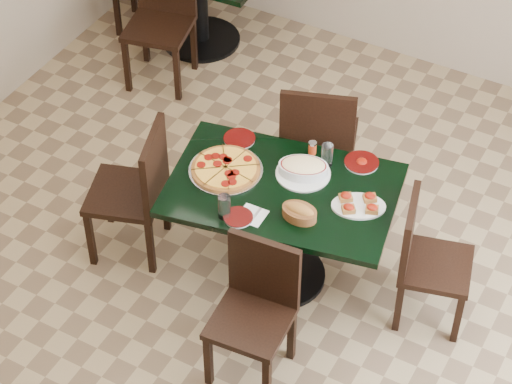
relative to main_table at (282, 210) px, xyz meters
The scene contains 18 objects.
floor 0.63m from the main_table, 115.60° to the right, with size 5.50×5.50×0.00m, color #907953.
main_table is the anchor object (origin of this frame).
chair_far 0.70m from the main_table, 98.74° to the left, with size 0.58×0.58×0.98m.
chair_near 0.65m from the main_table, 74.59° to the right, with size 0.44×0.44×0.87m.
chair_right 0.85m from the main_table, 10.17° to the left, with size 0.49×0.49×0.85m.
chair_left 0.89m from the main_table, 167.44° to the right, with size 0.55×0.55×0.94m.
back_chair_near 2.25m from the main_table, 140.60° to the left, with size 0.54×0.54×0.97m.
pepperoni_pizza 0.40m from the main_table, behind, with size 0.43×0.43×0.04m.
lasagna_casserole 0.28m from the main_table, 71.50° to the left, with size 0.33×0.32×0.09m.
bread_basket 0.34m from the main_table, 41.32° to the right, with size 0.21×0.15×0.09m.
bruschetta_platter 0.49m from the main_table, ahead, with size 0.36×0.32×0.05m.
side_plate_near 0.40m from the main_table, 106.48° to the right, with size 0.16×0.16×0.02m.
side_plate_far_r 0.54m from the main_table, 52.39° to the left, with size 0.20×0.20×0.03m.
side_plate_far_l 0.52m from the main_table, 149.84° to the left, with size 0.19×0.19×0.02m.
napkin_setting 0.34m from the main_table, 98.56° to the right, with size 0.15×0.15×0.01m.
water_glass_a 0.41m from the main_table, 65.83° to the left, with size 0.07×0.07×0.14m, color silver.
water_glass_b 0.47m from the main_table, 115.68° to the right, with size 0.07×0.07×0.15m, color silver.
pepper_shaker 0.41m from the main_table, 87.29° to the left, with size 0.05×0.05×0.08m.
Camera 1 is at (1.94, -3.42, 4.61)m, focal length 70.00 mm.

